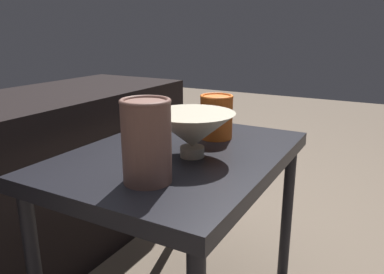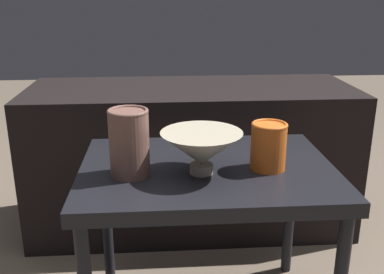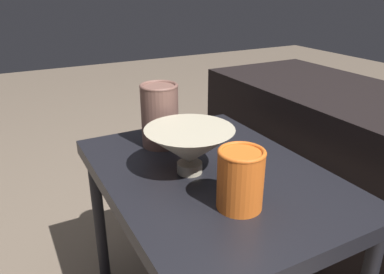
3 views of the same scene
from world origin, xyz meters
name	(u,v)px [view 2 (image 2 of 3)]	position (x,y,z in m)	size (l,w,h in m)	color
table	(207,184)	(0.00, 0.00, 0.47)	(0.72, 0.53, 0.52)	black
couch_backdrop	(191,157)	(0.00, 0.63, 0.31)	(1.35, 0.50, 0.62)	black
bowl	(201,149)	(-0.02, -0.05, 0.59)	(0.22, 0.22, 0.12)	#B2A88E
vase_textured_left	(129,142)	(-0.21, -0.05, 0.62)	(0.11, 0.11, 0.18)	brown
vase_colorful_right	(269,145)	(0.17, -0.03, 0.59)	(0.10, 0.10, 0.13)	orange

